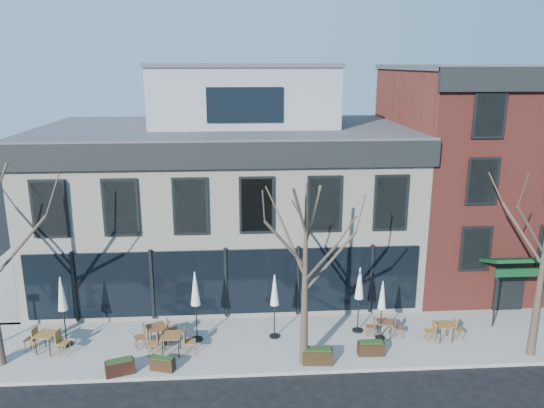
{
  "coord_description": "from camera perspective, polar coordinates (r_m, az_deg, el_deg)",
  "views": [
    {
      "loc": [
        0.56,
        -21.81,
        11.22
      ],
      "look_at": [
        2.19,
        2.0,
        4.89
      ],
      "focal_mm": 35.0,
      "sensor_mm": 36.0,
      "label": 1
    }
  ],
  "objects": [
    {
      "name": "ground",
      "position": [
        24.53,
        -4.91,
        -12.41
      ],
      "size": [
        120.0,
        120.0,
        0.0
      ],
      "primitive_type": "plane",
      "color": "black",
      "rests_on": "ground"
    },
    {
      "name": "sidewalk_front",
      "position": [
        22.76,
        3.48,
        -14.49
      ],
      "size": [
        33.5,
        4.7,
        0.15
      ],
      "primitive_type": "cube",
      "color": "gray",
      "rests_on": "ground"
    },
    {
      "name": "sidewalk_side",
      "position": [
        32.2,
        -25.34,
        -6.89
      ],
      "size": [
        4.5,
        12.0,
        0.15
      ],
      "primitive_type": "cube",
      "color": "gray",
      "rests_on": "ground"
    },
    {
      "name": "corner_building",
      "position": [
        27.66,
        -4.82,
        1.22
      ],
      "size": [
        18.39,
        10.39,
        11.1
      ],
      "color": "silver",
      "rests_on": "ground"
    },
    {
      "name": "red_brick_building",
      "position": [
        30.06,
        20.64,
        3.2
      ],
      "size": [
        8.2,
        11.78,
        11.18
      ],
      "color": "maroon",
      "rests_on": "ground"
    },
    {
      "name": "tree_mid",
      "position": [
        19.54,
        3.61,
        -7.51
      ],
      "size": [
        3.5,
        3.55,
        7.04
      ],
      "color": "#382B21",
      "rests_on": "sidewalk_front"
    },
    {
      "name": "tree_right",
      "position": [
        22.44,
        27.17,
        -5.56
      ],
      "size": [
        3.72,
        3.77,
        7.48
      ],
      "color": "#382B21",
      "rests_on": "sidewalk_front"
    },
    {
      "name": "cafe_set_0",
      "position": [
        23.32,
        -23.05,
        -13.35
      ],
      "size": [
        1.92,
        0.91,
        0.99
      ],
      "color": "brown",
      "rests_on": "sidewalk_front"
    },
    {
      "name": "cafe_set_1",
      "position": [
        22.6,
        -12.3,
        -13.4
      ],
      "size": [
        1.86,
        1.11,
        0.96
      ],
      "color": "brown",
      "rests_on": "sidewalk_front"
    },
    {
      "name": "cafe_set_2",
      "position": [
        21.81,
        -10.78,
        -14.35
      ],
      "size": [
        1.91,
        0.77,
        1.01
      ],
      "color": "brown",
      "rests_on": "sidewalk_front"
    },
    {
      "name": "cafe_set_4",
      "position": [
        23.2,
        11.99,
        -12.81
      ],
      "size": [
        1.6,
        0.72,
        0.82
      ],
      "color": "brown",
      "rests_on": "sidewalk_front"
    },
    {
      "name": "cafe_set_5",
      "position": [
        23.54,
        18.02,
        -12.76
      ],
      "size": [
        1.65,
        0.68,
        0.86
      ],
      "color": "brown",
      "rests_on": "sidewalk_front"
    },
    {
      "name": "umbrella_0",
      "position": [
        22.88,
        -21.66,
        -9.33
      ],
      "size": [
        0.48,
        0.48,
        2.98
      ],
      "color": "black",
      "rests_on": "sidewalk_front"
    },
    {
      "name": "umbrella_1",
      "position": [
        21.9,
        -8.25,
        -9.38
      ],
      "size": [
        0.48,
        0.48,
        3.02
      ],
      "color": "black",
      "rests_on": "sidewalk_front"
    },
    {
      "name": "umbrella_2",
      "position": [
        21.97,
        0.28,
        -9.59
      ],
      "size": [
        0.45,
        0.45,
        2.8
      ],
      "color": "black",
      "rests_on": "sidewalk_front"
    },
    {
      "name": "umbrella_3",
      "position": [
        22.7,
        9.39,
        -8.76
      ],
      "size": [
        0.46,
        0.46,
        2.9
      ],
      "color": "black",
      "rests_on": "sidewalk_front"
    },
    {
      "name": "umbrella_4",
      "position": [
        22.4,
        11.76,
        -9.91
      ],
      "size": [
        0.41,
        0.41,
        2.55
      ],
      "color": "black",
      "rests_on": "sidewalk_front"
    },
    {
      "name": "planter_0",
      "position": [
        21.11,
        -16.05,
        -16.48
      ],
      "size": [
        1.12,
        0.73,
        0.58
      ],
      "color": "black",
      "rests_on": "sidewalk_front"
    },
    {
      "name": "planter_1",
      "position": [
        21.01,
        -11.69,
        -16.47
      ],
      "size": [
        0.97,
        0.62,
        0.51
      ],
      "color": "black",
      "rests_on": "sidewalk_front"
    },
    {
      "name": "planter_2",
      "position": [
        21.03,
        4.91,
        -15.95
      ],
      "size": [
        1.18,
        0.55,
        0.64
      ],
      "color": "black",
      "rests_on": "sidewalk_front"
    },
    {
      "name": "planter_3",
      "position": [
        21.86,
        10.59,
        -14.97
      ],
      "size": [
        1.04,
        0.45,
        0.57
      ],
      "color": "black",
      "rests_on": "sidewalk_front"
    }
  ]
}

